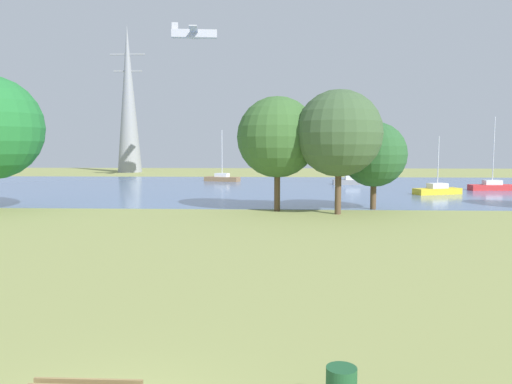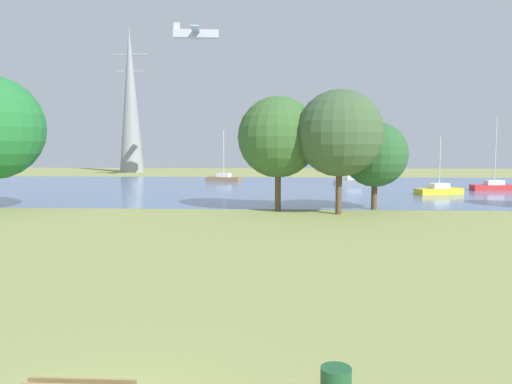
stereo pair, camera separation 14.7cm
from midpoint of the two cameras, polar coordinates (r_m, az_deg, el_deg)
The scene contains 11 objects.
ground_plane at distance 30.15m, azimuth -3.45°, elevation -3.88°, with size 160.00×160.00×0.00m, color #8C9351.
water_surface at distance 57.89m, azimuth -0.54°, elevation 0.50°, with size 140.00×40.00×0.02m, color #5573A2.
sailboat_yellow at distance 52.88m, azimuth 19.82°, elevation 0.23°, with size 5.02×3.05×5.72m.
sailboat_red at distance 59.99m, azimuth 25.17°, elevation 0.62°, with size 4.88×1.79×7.90m.
sailboat_brown at distance 68.42m, azimuth -3.93°, elevation 1.60°, with size 5.03×2.93×6.92m.
sailboat_gray at distance 63.49m, azimuth 10.84°, elevation 1.24°, with size 4.81×1.53×7.47m.
tree_west_far at distance 36.80m, azimuth 2.32°, elevation 6.24°, with size 5.92×5.92×8.39m.
tree_west_near at distance 35.49m, azimuth 9.28°, elevation 6.59°, with size 6.05×6.05×8.69m.
tree_mid_shore at distance 38.65m, azimuth 13.16°, elevation 4.17°, with size 4.87×4.87×6.60m.
electricity_pylon at distance 95.99m, azimuth -14.33°, elevation 10.20°, with size 6.40×4.40×26.74m.
light_aircraft at distance 74.84m, azimuth -7.11°, elevation 17.43°, with size 6.49×8.47×2.10m.
Camera 1 is at (3.08, -7.61, 4.76)m, focal length 35.22 mm.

